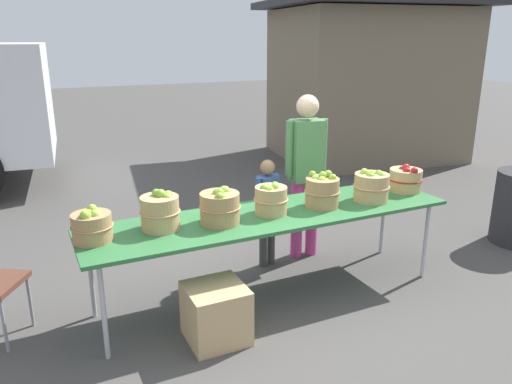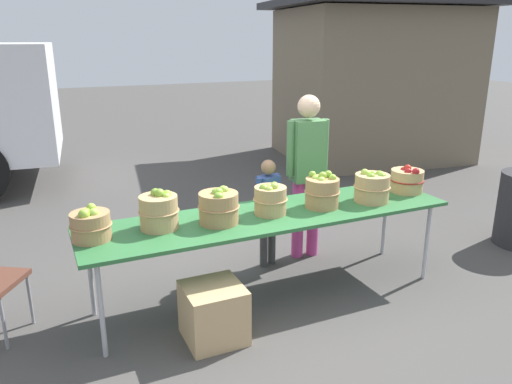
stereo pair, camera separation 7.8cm
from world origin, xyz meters
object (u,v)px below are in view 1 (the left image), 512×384
at_px(apple_basket_green_1, 160,212).
at_px(apple_basket_green_2, 220,207).
at_px(apple_basket_green_3, 271,199).
at_px(child_customer, 267,204).
at_px(apple_basket_green_0, 92,226).
at_px(apple_basket_green_4, 322,191).
at_px(apple_basket_red_0, 405,179).
at_px(apple_basket_green_5, 371,186).
at_px(vendor_adult, 306,164).
at_px(market_table, 272,217).
at_px(produce_crate, 216,313).

xyz_separation_m(apple_basket_green_1, apple_basket_green_2, (0.45, -0.08, -0.00)).
relative_size(apple_basket_green_3, child_customer, 0.27).
height_order(apple_basket_green_0, apple_basket_green_4, apple_basket_green_4).
bearing_deg(apple_basket_green_1, apple_basket_red_0, -0.84).
bearing_deg(apple_basket_green_5, apple_basket_green_0, 177.23).
height_order(apple_basket_green_4, vendor_adult, vendor_adult).
xyz_separation_m(apple_basket_green_0, apple_basket_red_0, (2.83, -0.02, -0.01)).
distance_m(apple_basket_green_0, apple_basket_green_2, 0.95).
distance_m(apple_basket_red_0, child_customer, 1.32).
height_order(market_table, produce_crate, market_table).
xyz_separation_m(apple_basket_green_0, apple_basket_green_5, (2.36, -0.11, 0.02)).
relative_size(market_table, apple_basket_green_0, 10.38).
distance_m(apple_basket_green_0, vendor_adult, 2.17).
relative_size(market_table, apple_basket_green_4, 10.12).
bearing_deg(apple_basket_green_2, apple_basket_red_0, 1.35).
relative_size(market_table, apple_basket_green_1, 9.96).
relative_size(apple_basket_green_4, apple_basket_red_0, 0.96).
xyz_separation_m(apple_basket_green_2, apple_basket_green_3, (0.45, 0.02, -0.01)).
xyz_separation_m(apple_basket_green_1, apple_basket_red_0, (2.33, -0.03, -0.03)).
height_order(apple_basket_green_0, apple_basket_green_1, apple_basket_green_1).
xyz_separation_m(vendor_adult, child_customer, (-0.44, -0.05, -0.33)).
xyz_separation_m(apple_basket_green_3, vendor_adult, (0.69, 0.60, 0.08)).
bearing_deg(apple_basket_red_0, apple_basket_green_2, -178.65).
relative_size(apple_basket_green_5, vendor_adult, 0.20).
bearing_deg(market_table, vendor_adult, 41.47).
xyz_separation_m(apple_basket_green_4, vendor_adult, (0.22, 0.63, 0.07)).
bearing_deg(apple_basket_green_2, apple_basket_green_1, 170.05).
relative_size(apple_basket_green_0, apple_basket_red_0, 0.94).
height_order(apple_basket_green_4, apple_basket_green_5, apple_basket_green_4).
xyz_separation_m(market_table, produce_crate, (-0.66, -0.41, -0.50)).
distance_m(apple_basket_green_3, apple_basket_green_4, 0.48).
distance_m(market_table, apple_basket_green_4, 0.50).
height_order(apple_basket_green_0, apple_basket_green_3, apple_basket_green_3).
bearing_deg(apple_basket_green_4, produce_crate, -161.41).
height_order(apple_basket_green_3, apple_basket_red_0, apple_basket_green_3).
bearing_deg(apple_basket_green_3, child_customer, 65.65).
height_order(apple_basket_red_0, child_customer, child_customer).
relative_size(apple_basket_red_0, child_customer, 0.30).
xyz_separation_m(market_table, apple_basket_green_5, (0.95, -0.08, 0.17)).
distance_m(vendor_adult, child_customer, 0.56).
bearing_deg(apple_basket_green_1, vendor_adult, 19.00).
xyz_separation_m(market_table, apple_basket_green_3, (-0.01, -0.00, 0.16)).
height_order(apple_basket_green_2, apple_basket_green_3, apple_basket_green_2).
bearing_deg(vendor_adult, produce_crate, 43.55).
xyz_separation_m(market_table, apple_basket_green_4, (0.47, -0.03, 0.17)).
bearing_deg(apple_basket_green_1, apple_basket_green_2, -9.95).
bearing_deg(produce_crate, vendor_adult, 36.88).
bearing_deg(apple_basket_green_3, vendor_adult, 41.11).
bearing_deg(apple_basket_green_3, produce_crate, -148.19).
bearing_deg(apple_basket_green_2, apple_basket_green_5, -2.18).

